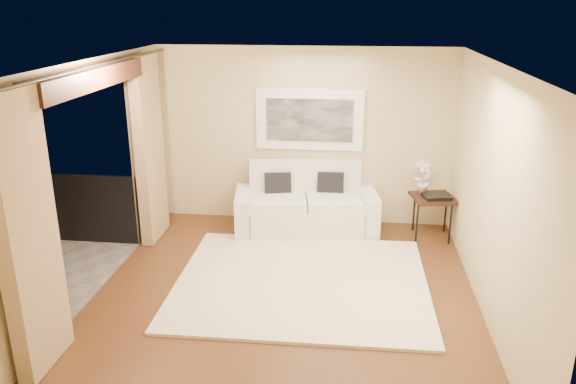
# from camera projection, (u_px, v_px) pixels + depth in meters

# --- Properties ---
(floor) EXTENTS (5.00, 5.00, 0.00)m
(floor) POSITION_uv_depth(u_px,v_px,m) (284.00, 296.00, 6.65)
(floor) COLOR #59341A
(floor) RESTS_ON ground
(room_shell) EXTENTS (5.00, 6.40, 5.00)m
(room_shell) POSITION_uv_depth(u_px,v_px,m) (89.00, 78.00, 6.07)
(room_shell) COLOR white
(room_shell) RESTS_ON ground
(balcony) EXTENTS (1.81, 2.60, 1.17)m
(balcony) POSITION_uv_depth(u_px,v_px,m) (20.00, 268.00, 6.96)
(balcony) COLOR #605B56
(balcony) RESTS_ON ground
(curtains) EXTENTS (0.16, 4.80, 2.64)m
(curtains) POSITION_uv_depth(u_px,v_px,m) (102.00, 182.00, 6.45)
(curtains) COLOR tan
(curtains) RESTS_ON ground
(artwork) EXTENTS (1.62, 0.07, 0.92)m
(artwork) POSITION_uv_depth(u_px,v_px,m) (310.00, 120.00, 8.43)
(artwork) COLOR white
(artwork) RESTS_ON room_shell
(rug) EXTENTS (3.10, 2.71, 0.04)m
(rug) POSITION_uv_depth(u_px,v_px,m) (302.00, 282.00, 6.95)
(rug) COLOR #F0E1C1
(rug) RESTS_ON floor
(sofa) EXTENTS (2.21, 1.19, 1.01)m
(sofa) POSITION_uv_depth(u_px,v_px,m) (306.00, 207.00, 8.50)
(sofa) COLOR white
(sofa) RESTS_ON floor
(side_table) EXTENTS (0.69, 0.69, 0.63)m
(side_table) POSITION_uv_depth(u_px,v_px,m) (433.00, 200.00, 8.13)
(side_table) COLOR black
(side_table) RESTS_ON floor
(tray) EXTENTS (0.43, 0.35, 0.05)m
(tray) POSITION_uv_depth(u_px,v_px,m) (437.00, 196.00, 8.04)
(tray) COLOR black
(tray) RESTS_ON side_table
(orchid) EXTENTS (0.33, 0.29, 0.52)m
(orchid) POSITION_uv_depth(u_px,v_px,m) (423.00, 176.00, 8.17)
(orchid) COLOR white
(orchid) RESTS_ON side_table
(balcony_chair_far) EXTENTS (0.49, 0.49, 1.02)m
(balcony_chair_far) POSITION_uv_depth(u_px,v_px,m) (26.00, 210.00, 7.71)
(balcony_chair_far) COLOR black
(balcony_chair_far) RESTS_ON balcony
(balcony_chair_near) EXTENTS (0.42, 0.42, 0.86)m
(balcony_chair_near) POSITION_uv_depth(u_px,v_px,m) (0.00, 244.00, 6.86)
(balcony_chair_near) COLOR black
(balcony_chair_near) RESTS_ON balcony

